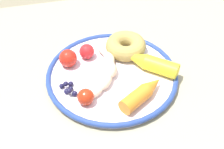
{
  "coord_description": "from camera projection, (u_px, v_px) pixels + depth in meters",
  "views": [
    {
      "loc": [
        0.15,
        0.53,
        1.27
      ],
      "look_at": [
        0.03,
        -0.0,
        0.75
      ],
      "focal_mm": 52.58,
      "sensor_mm": 36.0,
      "label": 1
    }
  ],
  "objects": [
    {
      "name": "dining_table",
      "position": [
        122.0,
        103.0,
        0.83
      ],
      "size": [
        1.18,
        0.73,
        0.74
      ],
      "color": "tan",
      "rests_on": "ground_plane"
    },
    {
      "name": "plate",
      "position": [
        112.0,
        75.0,
        0.75
      ],
      "size": [
        0.3,
        0.3,
        0.02
      ],
      "color": "silver",
      "rests_on": "dining_table"
    },
    {
      "name": "banana",
      "position": [
        106.0,
        70.0,
        0.75
      ],
      "size": [
        0.09,
        0.18,
        0.03
      ],
      "color": "beige",
      "rests_on": "plate"
    },
    {
      "name": "carrot_orange",
      "position": [
        143.0,
        93.0,
        0.69
      ],
      "size": [
        0.12,
        0.09,
        0.03
      ],
      "color": "orange",
      "rests_on": "plate"
    },
    {
      "name": "carrot_yellow",
      "position": [
        151.0,
        63.0,
        0.75
      ],
      "size": [
        0.12,
        0.11,
        0.04
      ],
      "color": "yellow",
      "rests_on": "plate"
    },
    {
      "name": "donut",
      "position": [
        126.0,
        46.0,
        0.8
      ],
      "size": [
        0.1,
        0.1,
        0.04
      ],
      "primitive_type": "torus",
      "rotation": [
        0.0,
        0.0,
        0.02
      ],
      "color": "#A9904A",
      "rests_on": "plate"
    },
    {
      "name": "blueberry_pile",
      "position": [
        69.0,
        88.0,
        0.71
      ],
      "size": [
        0.04,
        0.04,
        0.02
      ],
      "color": "#191638",
      "rests_on": "plate"
    },
    {
      "name": "tomato_near",
      "position": [
        86.0,
        97.0,
        0.68
      ],
      "size": [
        0.04,
        0.04,
        0.04
      ],
      "primitive_type": "sphere",
      "color": "red",
      "rests_on": "plate"
    },
    {
      "name": "tomato_mid",
      "position": [
        87.0,
        51.0,
        0.78
      ],
      "size": [
        0.04,
        0.04,
        0.04
      ],
      "primitive_type": "sphere",
      "color": "red",
      "rests_on": "plate"
    },
    {
      "name": "tomato_far",
      "position": [
        68.0,
        58.0,
        0.76
      ],
      "size": [
        0.04,
        0.04,
        0.04
      ],
      "primitive_type": "sphere",
      "color": "red",
      "rests_on": "plate"
    }
  ]
}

